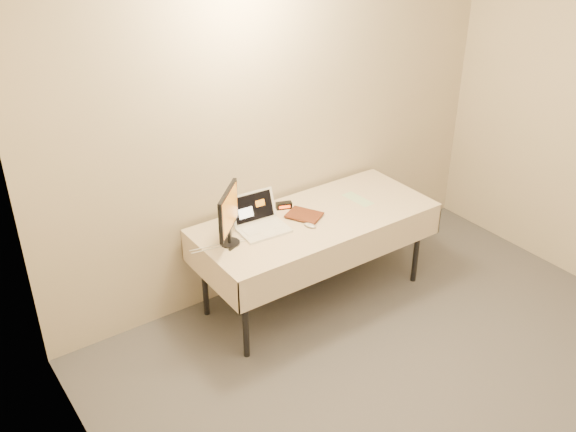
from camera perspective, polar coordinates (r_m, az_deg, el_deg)
back_wall at (r=4.92m, az=-0.59°, el=8.32°), size 4.00×0.10×2.70m
table at (r=4.87m, az=2.48°, el=-0.69°), size 1.86×0.81×0.74m
laptop at (r=4.67m, az=-2.56°, el=-0.41°), size 0.37×0.35×0.24m
monitor at (r=4.40m, az=-5.32°, el=0.26°), size 0.30×0.30×0.41m
book at (r=4.70m, az=0.98°, el=0.77°), size 0.18×0.11×0.25m
alarm_clock at (r=4.94m, az=-0.37°, el=0.94°), size 0.13×0.09×0.05m
clicker at (r=4.70m, az=1.95°, el=-0.84°), size 0.08×0.11×0.02m
paper_form at (r=5.11m, az=6.22°, el=1.50°), size 0.12×0.28×0.00m
usb_dongle at (r=4.45m, az=-4.99°, el=-2.88°), size 0.06×0.04×0.01m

